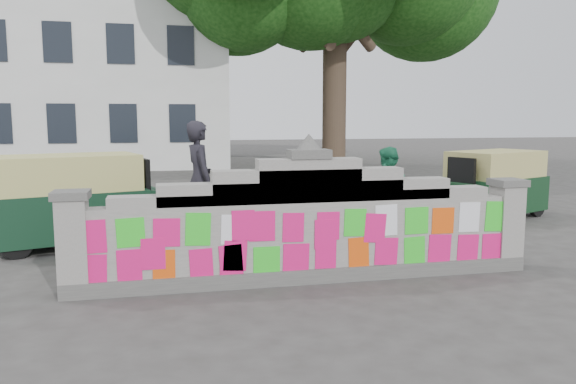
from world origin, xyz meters
name	(u,v)px	position (x,y,z in m)	size (l,w,h in m)	color
ground	(308,280)	(0.00, 0.00, 0.00)	(100.00, 100.00, 0.00)	#383533
parapet_wall	(309,227)	(0.00, -0.01, 0.75)	(6.48, 0.44, 2.01)	#4C4C49
building	(51,80)	(-7.00, 21.98, 4.01)	(16.00, 10.00, 8.90)	silver
cyclist_bike	(200,217)	(-1.31, 2.12, 0.57)	(0.75, 2.16, 1.13)	black
cyclist_rider	(200,194)	(-1.31, 2.12, 0.96)	(0.70, 0.46, 1.92)	black
pedestrian	(388,193)	(2.11, 2.29, 0.85)	(0.83, 0.64, 1.70)	#217C52
rickshaw_left	(75,199)	(-3.41, 3.01, 0.82)	(2.95, 1.99, 1.59)	black
rickshaw_right	(493,183)	(5.28, 3.86, 0.77)	(2.76, 2.04, 1.49)	black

